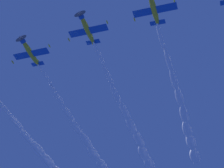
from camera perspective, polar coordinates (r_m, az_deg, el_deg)
The scene contains 7 objects.
airplane_left_wingman at distance 62.11m, azimuth 8.81°, elevation 15.71°, with size 8.99×9.70×3.52m.
airplane_right_wingman at distance 63.47m, azimuth -5.36°, elevation 11.63°, with size 8.99×9.76×3.32m.
airplane_outer_left at distance 67.81m, azimuth -17.06°, elevation 6.56°, with size 8.99×9.82×3.26m.
smoke_trail_left_wingman at distance 85.75m, azimuth 15.73°, elevation -9.05°, with size 53.36×17.31×4.45m.
smoke_trail_right_wingman at distance 86.28m, azimuth 5.47°, elevation -11.52°, with size 52.74×17.07×4.15m.
smoke_trail_outer_left at distance 89.60m, azimuth -3.99°, elevation -14.49°, with size 52.45×17.84×4.52m.
smoke_trail_outer_right at distance 96.52m, azimuth -13.58°, elevation -15.53°, with size 52.63×17.32×4.12m.
Camera 1 is at (26.51, 25.98, 2.09)m, focal length 43.03 mm.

